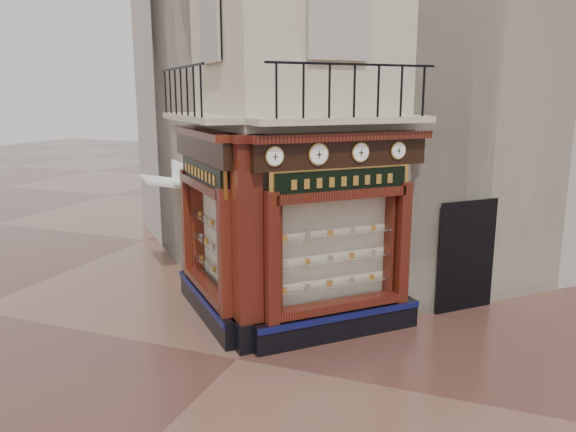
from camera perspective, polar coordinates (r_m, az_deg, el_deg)
The scene contains 15 objects.
ground at distance 10.43m, azimuth -5.21°, elevation -14.28°, with size 80.00×80.00×0.00m, color #522E26.
main_building at distance 15.15m, azimuth 5.17°, elevation 17.30°, with size 8.00×8.00×12.00m, color beige.
neighbour_left at distance 18.26m, azimuth -0.36°, elevation 14.90°, with size 8.00×8.00×11.00m, color #B1A69A.
neighbour_right at distance 17.08m, azimuth 15.82°, elevation 14.64°, with size 8.00×8.00×11.00m, color #B1A69A.
shopfront_left at distance 11.70m, azimuth -8.18°, elevation -1.09°, with size 2.86×2.86×3.98m.
shopfront_right at distance 10.64m, azimuth 5.18°, elevation -2.36°, with size 2.86×2.86×3.98m.
corner_pilaster at distance 10.15m, azimuth -4.17°, elevation -3.22°, with size 0.85×0.85×3.98m.
balcony at distance 10.70m, azimuth -2.07°, elevation 9.92°, with size 5.94×2.97×1.03m.
clock_a at distance 9.58m, azimuth -1.39°, elevation 6.07°, with size 0.28×0.28×0.34m.
clock_b at distance 9.92m, azimuth 3.11°, elevation 6.27°, with size 0.31×0.31×0.39m.
clock_c at distance 10.34m, azimuth 7.36°, elevation 6.43°, with size 0.29×0.29×0.36m.
clock_d at distance 10.78m, azimuth 11.11°, elevation 6.54°, with size 0.27×0.27×0.33m.
awning at distance 15.12m, azimuth -12.18°, elevation -5.96°, with size 1.54×0.92×0.08m, color white, non-canonical shape.
signboard_left at distance 11.47m, azimuth -8.72°, elevation 4.34°, with size 2.19×2.19×0.59m.
signboard_right at distance 10.34m, azimuth 5.51°, elevation 3.57°, with size 2.09×2.09×0.56m.
Camera 1 is at (4.21, -8.34, 4.64)m, focal length 35.00 mm.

